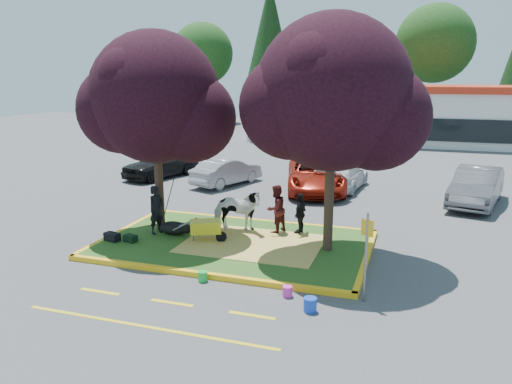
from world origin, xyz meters
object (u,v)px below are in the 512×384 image
(bucket_pink, at_px, (287,291))
(bucket_blue, at_px, (310,305))
(handler, at_px, (156,210))
(sign_post, at_px, (366,249))
(cow, at_px, (237,210))
(wheelbarrow, at_px, (206,227))
(car_silver, at_px, (227,172))
(car_black, at_px, (161,163))
(bucket_green, at_px, (203,276))
(calf, at_px, (174,228))

(bucket_pink, distance_m, bucket_blue, 0.92)
(handler, bearing_deg, sign_post, -93.37)
(cow, bearing_deg, bucket_pink, -150.71)
(cow, relative_size, wheelbarrow, 0.99)
(cow, height_order, car_silver, cow)
(car_black, bearing_deg, bucket_green, -39.99)
(bucket_pink, xyz_separation_m, bucket_blue, (0.69, -0.60, 0.03))
(bucket_pink, bearing_deg, sign_post, 9.29)
(cow, height_order, bucket_blue, cow)
(wheelbarrow, bearing_deg, sign_post, -50.68)
(bucket_green, bearing_deg, sign_post, 1.39)
(cow, distance_m, car_black, 10.63)
(sign_post, bearing_deg, bucket_blue, -117.21)
(wheelbarrow, relative_size, car_black, 0.38)
(handler, bearing_deg, bucket_pink, -102.14)
(bucket_green, bearing_deg, handler, 135.82)
(wheelbarrow, distance_m, car_black, 11.23)
(cow, height_order, sign_post, sign_post)
(cow, xyz_separation_m, handler, (-2.41, -1.06, 0.09))
(cow, bearing_deg, calf, 113.27)
(sign_post, bearing_deg, handler, -177.31)
(calf, height_order, handler, handler)
(wheelbarrow, xyz_separation_m, sign_post, (5.20, -2.55, 0.73))
(wheelbarrow, relative_size, car_silver, 0.43)
(sign_post, distance_m, car_silver, 13.51)
(car_silver, bearing_deg, cow, 134.40)
(wheelbarrow, xyz_separation_m, car_black, (-6.57, 9.10, 0.16))
(bucket_green, height_order, car_silver, car_silver)
(cow, relative_size, handler, 1.05)
(car_black, distance_m, car_silver, 4.00)
(bucket_pink, bearing_deg, bucket_blue, -40.91)
(calf, xyz_separation_m, bucket_pink, (4.65, -3.07, -0.24))
(bucket_green, relative_size, car_silver, 0.07)
(handler, distance_m, bucket_blue, 6.98)
(sign_post, bearing_deg, wheelbarrow, 177.69)
(bucket_blue, relative_size, car_silver, 0.08)
(wheelbarrow, xyz_separation_m, bucket_green, (1.06, -2.65, -0.46))
(wheelbarrow, height_order, car_silver, car_silver)
(calf, relative_size, handler, 0.63)
(bucket_blue, distance_m, car_black, 16.47)
(bucket_pink, height_order, car_silver, car_silver)
(handler, relative_size, sign_post, 0.73)
(handler, height_order, bucket_green, handler)
(calf, relative_size, bucket_green, 3.72)
(bucket_blue, bearing_deg, bucket_pink, 139.09)
(sign_post, height_order, bucket_green, sign_post)
(sign_post, distance_m, bucket_green, 4.30)
(handler, height_order, wheelbarrow, handler)
(bucket_pink, bearing_deg, bucket_green, 175.26)
(cow, relative_size, car_black, 0.38)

